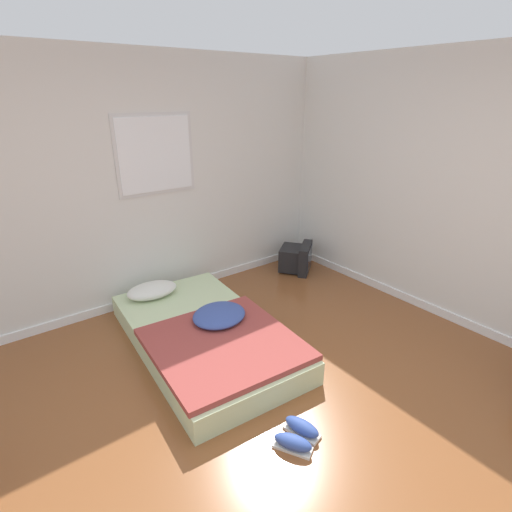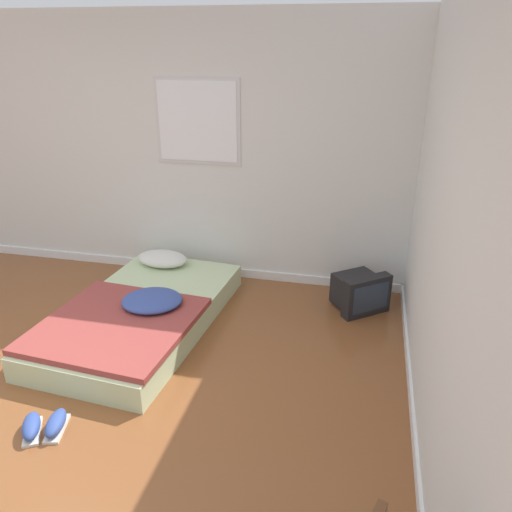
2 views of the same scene
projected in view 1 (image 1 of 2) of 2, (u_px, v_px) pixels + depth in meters
ground_plane at (288, 448)px, 2.65m from camera, size 20.00×20.00×0.00m
wall_back at (126, 189)px, 4.04m from camera, size 7.24×0.08×2.60m
wall_right at (500, 203)px, 3.53m from camera, size 0.08×7.44×2.60m
mattress_bed at (204, 333)px, 3.68m from camera, size 1.30×2.13×0.36m
crt_tv at (297, 258)px, 5.25m from camera, size 0.57×0.56×0.37m
sneaker_pair at (297, 435)px, 2.69m from camera, size 0.34×0.34×0.10m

